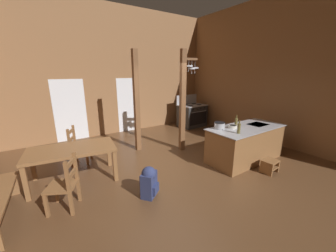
{
  "coord_description": "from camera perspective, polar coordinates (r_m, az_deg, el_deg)",
  "views": [
    {
      "loc": [
        -2.45,
        -3.48,
        2.26
      ],
      "look_at": [
        0.11,
        0.44,
        0.97
      ],
      "focal_mm": 20.9,
      "sensor_mm": 36.0,
      "label": 1
    }
  ],
  "objects": [
    {
      "name": "support_post_with_pot_rack",
      "position": [
        5.61,
        4.54,
        8.16
      ],
      "size": [
        0.56,
        0.27,
        2.87
      ],
      "color": "brown",
      "rests_on": "ground_plane"
    },
    {
      "name": "mixing_bowl_on_counter",
      "position": [
        5.17,
        18.34,
        -0.18
      ],
      "size": [
        0.21,
        0.21,
        0.08
      ],
      "color": "silver",
      "rests_on": "kitchen_island"
    },
    {
      "name": "glazed_door_back_left",
      "position": [
        7.31,
        -26.64,
        4.03
      ],
      "size": [
        1.0,
        0.01,
        2.05
      ],
      "primitive_type": "cube",
      "color": "white",
      "rests_on": "ground_plane"
    },
    {
      "name": "bottle_tall_on_counter",
      "position": [
        5.31,
        19.26,
        1.08
      ],
      "size": [
        0.07,
        0.07,
        0.31
      ],
      "color": "brown",
      "rests_on": "kitchen_island"
    },
    {
      "name": "ladderback_chair_near_window",
      "position": [
        3.81,
        -27.86,
        -14.89
      ],
      "size": [
        0.59,
        0.59,
        0.95
      ],
      "color": "olive",
      "rests_on": "ground_plane"
    },
    {
      "name": "stockpot_on_counter",
      "position": [
        5.0,
        14.79,
        0.14
      ],
      "size": [
        0.33,
        0.26,
        0.16
      ],
      "color": "#A8AAB2",
      "rests_on": "kitchen_island"
    },
    {
      "name": "stove_range",
      "position": [
        8.46,
        6.98,
        3.16
      ],
      "size": [
        1.19,
        0.89,
        1.32
      ],
      "color": "#313131",
      "rests_on": "ground_plane"
    },
    {
      "name": "backpack",
      "position": [
        3.78,
        -5.54,
        -15.64
      ],
      "size": [
        0.39,
        0.39,
        0.6
      ],
      "color": "navy",
      "rests_on": "ground_plane"
    },
    {
      "name": "step_stool",
      "position": [
        5.2,
        27.57,
        -10.1
      ],
      "size": [
        0.38,
        0.31,
        0.3
      ],
      "color": "olive",
      "rests_on": "ground_plane"
    },
    {
      "name": "ladderback_chair_by_post",
      "position": [
        5.51,
        -24.7,
        -5.25
      ],
      "size": [
        0.59,
        0.59,
        0.95
      ],
      "color": "olive",
      "rests_on": "ground_plane"
    },
    {
      "name": "support_post_center",
      "position": [
        5.68,
        -9.17,
        6.84
      ],
      "size": [
        0.14,
        0.14,
        2.87
      ],
      "color": "brown",
      "rests_on": "ground_plane"
    },
    {
      "name": "wall_right",
      "position": [
        7.15,
        28.64,
        13.58
      ],
      "size": [
        0.14,
        8.16,
        4.52
      ],
      "primitive_type": "cube",
      "color": "#93663F",
      "rests_on": "ground_plane"
    },
    {
      "name": "ground_plane",
      "position": [
        4.84,
        1.79,
        -13.1
      ],
      "size": [
        8.27,
        8.16,
        0.1
      ],
      "primitive_type": "cube",
      "color": "brown"
    },
    {
      "name": "kitchen_island",
      "position": [
        5.55,
        21.61,
        -4.74
      ],
      "size": [
        2.18,
        1.0,
        0.9
      ],
      "color": "olive",
      "rests_on": "ground_plane"
    },
    {
      "name": "bottle_short_on_counter",
      "position": [
        4.74,
        19.97,
        -0.64
      ],
      "size": [
        0.07,
        0.07,
        0.31
      ],
      "color": "brown",
      "rests_on": "kitchen_island"
    },
    {
      "name": "wall_back",
      "position": [
        7.64,
        -14.93,
        14.9
      ],
      "size": [
        8.27,
        0.14,
        4.52
      ],
      "primitive_type": "cube",
      "color": "#93663F",
      "rests_on": "ground_plane"
    },
    {
      "name": "glazed_panel_back_right",
      "position": [
        7.8,
        -11.52,
        5.98
      ],
      "size": [
        0.84,
        0.01,
        2.05
      ],
      "primitive_type": "cube",
      "color": "white",
      "rests_on": "ground_plane"
    },
    {
      "name": "dining_table",
      "position": [
        4.57,
        -26.19,
        -6.87
      ],
      "size": [
        1.8,
        1.1,
        0.74
      ],
      "color": "olive",
      "rests_on": "ground_plane"
    }
  ]
}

